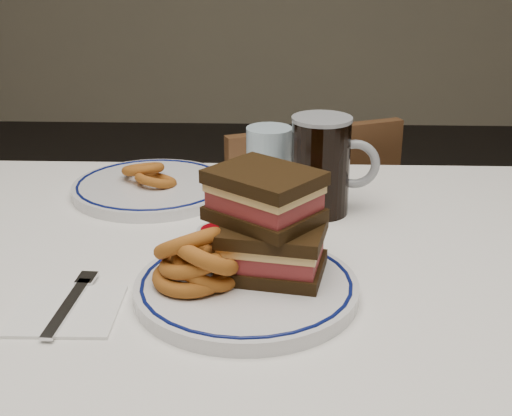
{
  "coord_description": "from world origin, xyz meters",
  "views": [
    {
      "loc": [
        0.12,
        -0.83,
        1.17
      ],
      "look_at": [
        0.09,
        -0.04,
        0.85
      ],
      "focal_mm": 50.0,
      "sensor_mm": 36.0,
      "label": 1
    }
  ],
  "objects_px": {
    "beer_mug": "(323,165)",
    "reuben_sandwich": "(268,223)",
    "main_plate": "(246,288)",
    "far_plate": "(152,187)",
    "chair_far": "(292,275)"
  },
  "relations": [
    {
      "from": "beer_mug",
      "to": "reuben_sandwich",
      "type": "bearing_deg",
      "value": -107.94
    },
    {
      "from": "reuben_sandwich",
      "to": "main_plate",
      "type": "bearing_deg",
      "value": -127.65
    },
    {
      "from": "beer_mug",
      "to": "far_plate",
      "type": "distance_m",
      "value": 0.29
    },
    {
      "from": "beer_mug",
      "to": "chair_far",
      "type": "bearing_deg",
      "value": 94.89
    },
    {
      "from": "chair_far",
      "to": "far_plate",
      "type": "relative_size",
      "value": 3.06
    },
    {
      "from": "main_plate",
      "to": "reuben_sandwich",
      "type": "distance_m",
      "value": 0.08
    },
    {
      "from": "chair_far",
      "to": "far_plate",
      "type": "height_order",
      "value": "chair_far"
    },
    {
      "from": "reuben_sandwich",
      "to": "beer_mug",
      "type": "distance_m",
      "value": 0.25
    },
    {
      "from": "chair_far",
      "to": "beer_mug",
      "type": "distance_m",
      "value": 0.56
    },
    {
      "from": "beer_mug",
      "to": "far_plate",
      "type": "relative_size",
      "value": 0.58
    },
    {
      "from": "chair_far",
      "to": "main_plate",
      "type": "bearing_deg",
      "value": -95.83
    },
    {
      "from": "chair_far",
      "to": "far_plate",
      "type": "distance_m",
      "value": 0.52
    },
    {
      "from": "far_plate",
      "to": "main_plate",
      "type": "bearing_deg",
      "value": -63.32
    },
    {
      "from": "main_plate",
      "to": "reuben_sandwich",
      "type": "relative_size",
      "value": 1.7
    },
    {
      "from": "far_plate",
      "to": "chair_far",
      "type": "bearing_deg",
      "value": 53.53
    }
  ]
}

